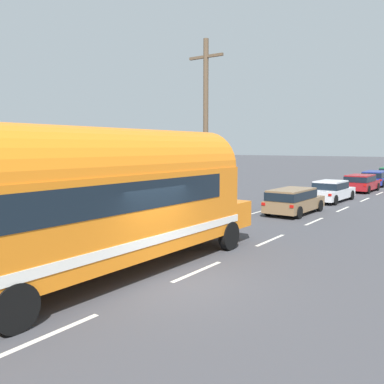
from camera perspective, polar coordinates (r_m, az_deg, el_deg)
ground_plane at (r=11.32m, az=-2.68°, el=-12.31°), size 300.00×300.00×0.00m
lane_markings at (r=23.16m, az=11.89°, el=-2.81°), size 3.65×80.00×0.01m
utility_pole at (r=19.48m, az=1.90°, el=8.68°), size 1.80×0.24×8.50m
painted_bus at (r=11.25m, az=-13.27°, el=-0.55°), size 2.67×12.61×4.12m
car_lead at (r=22.81m, az=13.76°, el=-0.99°), size 1.95×4.47×1.37m
car_second at (r=28.77m, az=18.59°, el=0.24°), size 2.02×4.84×1.37m
car_third at (r=35.81m, az=22.24°, el=1.29°), size 2.07×4.45×1.37m
car_fourth at (r=41.75m, az=23.96°, el=1.88°), size 2.05×4.79×1.37m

